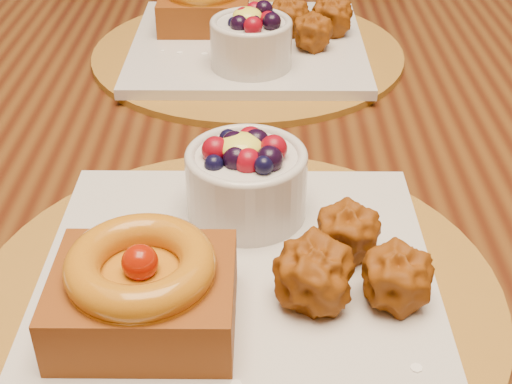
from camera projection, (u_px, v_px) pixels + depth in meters
dining_table at (245, 209)px, 0.74m from camera, size 1.60×0.90×0.76m
place_setting_near at (233, 264)px, 0.50m from camera, size 0.38×0.38×0.09m
place_setting_far at (245, 37)px, 0.86m from camera, size 0.38×0.38×0.09m
chair_far at (264, 44)px, 1.44m from camera, size 0.56×0.56×1.00m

